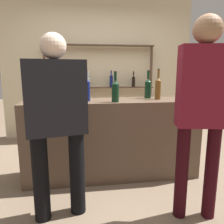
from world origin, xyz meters
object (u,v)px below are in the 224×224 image
at_px(counter_bottle_2, 86,89).
at_px(customer_right, 202,103).
at_px(counter_bottle_3, 55,90).
at_px(counter_bottle_5, 115,91).
at_px(counter_bottle_4, 77,90).
at_px(counter_bottle_0, 148,88).
at_px(cork_jar, 55,96).
at_px(ice_bucket, 71,91).
at_px(customer_left, 57,117).
at_px(counter_bottle_1, 158,88).

bearing_deg(counter_bottle_2, customer_right, -43.25).
height_order(counter_bottle_3, counter_bottle_5, counter_bottle_5).
bearing_deg(counter_bottle_3, counter_bottle_4, -44.37).
xyz_separation_m(counter_bottle_0, counter_bottle_5, (-0.47, -0.29, -0.00)).
distance_m(counter_bottle_5, cork_jar, 0.70).
relative_size(ice_bucket, cork_jar, 1.77).
bearing_deg(cork_jar, counter_bottle_0, 6.98).
relative_size(counter_bottle_2, customer_left, 0.22).
relative_size(customer_left, customer_right, 0.92).
height_order(counter_bottle_5, ice_bucket, counter_bottle_5).
distance_m(counter_bottle_2, customer_left, 0.77).
bearing_deg(customer_right, ice_bucket, 59.88).
bearing_deg(customer_left, customer_right, -109.95).
relative_size(counter_bottle_4, ice_bucket, 1.50).
bearing_deg(ice_bucket, counter_bottle_3, 162.00).
bearing_deg(counter_bottle_4, counter_bottle_3, 135.63).
bearing_deg(customer_right, counter_bottle_5, 49.91).
distance_m(customer_left, customer_right, 1.23).
height_order(cork_jar, customer_left, customer_left).
height_order(counter_bottle_4, cork_jar, counter_bottle_4).
distance_m(counter_bottle_0, counter_bottle_2, 0.80).
relative_size(counter_bottle_2, counter_bottle_4, 1.01).
distance_m(cork_jar, customer_right, 1.58).
distance_m(counter_bottle_3, counter_bottle_4, 0.36).
height_order(counter_bottle_1, customer_right, customer_right).
xyz_separation_m(counter_bottle_4, counter_bottle_5, (0.43, -0.02, -0.01)).
distance_m(counter_bottle_1, counter_bottle_5, 0.58).
height_order(counter_bottle_1, counter_bottle_3, counter_bottle_1).
xyz_separation_m(counter_bottle_1, cork_jar, (-1.24, -0.01, -0.08)).
bearing_deg(ice_bucket, counter_bottle_4, -70.20).
bearing_deg(counter_bottle_0, ice_bucket, -175.50).
distance_m(counter_bottle_0, counter_bottle_1, 0.15).
distance_m(counter_bottle_1, cork_jar, 1.25).
distance_m(counter_bottle_1, customer_right, 0.91).
bearing_deg(counter_bottle_0, counter_bottle_1, -55.13).
relative_size(counter_bottle_2, cork_jar, 2.67).
height_order(counter_bottle_5, customer_right, customer_right).
relative_size(counter_bottle_4, customer_right, 0.20).
relative_size(counter_bottle_1, customer_right, 0.21).
xyz_separation_m(counter_bottle_3, counter_bottle_4, (0.26, -0.25, 0.02)).
relative_size(counter_bottle_5, ice_bucket, 1.44).
bearing_deg(counter_bottle_1, customer_right, -86.37).
height_order(counter_bottle_1, cork_jar, counter_bottle_1).
bearing_deg(counter_bottle_1, customer_left, -147.75).
bearing_deg(counter_bottle_3, counter_bottle_1, -5.13).
relative_size(counter_bottle_4, cork_jar, 2.65).
relative_size(counter_bottle_0, counter_bottle_1, 0.95).
distance_m(counter_bottle_0, counter_bottle_3, 1.16).
height_order(counter_bottle_4, ice_bucket, counter_bottle_4).
xyz_separation_m(counter_bottle_3, customer_left, (0.09, -0.84, -0.16)).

